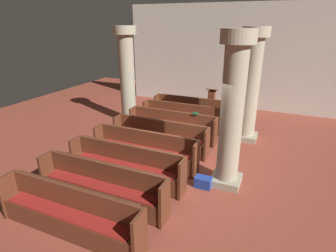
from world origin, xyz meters
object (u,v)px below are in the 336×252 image
Objects in this scene: pew_row_2 at (172,125)px; lectern at (211,102)px; pew_row_7 at (69,212)px; pillar_aisle_side at (251,84)px; kneeler_box_blue at (203,182)px; pew_row_0 at (191,109)px; pew_row_5 at (126,164)px; pillar_aisle_rear at (232,111)px; pew_row_6 at (101,184)px; pew_row_1 at (182,116)px; pillar_far_side at (127,74)px; pew_row_3 at (160,135)px; kneeler_box_navy at (232,127)px; pew_row_4 at (145,148)px; hymn_book at (195,113)px.

lectern reaches higher than pew_row_2.
pew_row_7 is 2.81× the size of lectern.
pillar_aisle_side is 9.25× the size of kneeler_box_blue.
pew_row_5 is at bearing -90.00° from pew_row_0.
pillar_aisle_rear is at bearing 21.23° from pew_row_5.
pew_row_5 is 0.98m from pew_row_6.
pillar_far_side reaches higher than pew_row_1.
pew_row_1 is 1.00× the size of pew_row_3.
pew_row_1 and pew_row_5 have the same top height.
pew_row_2 is 2.35m from kneeler_box_navy.
pew_row_2 is at bearing -22.32° from pillar_far_side.
pew_row_3 is at bearing -40.22° from pillar_far_side.
pillar_aisle_side is at bearing 22.24° from pew_row_2.
pew_row_5 and pew_row_7 have the same top height.
pew_row_6 and pew_row_7 have the same top height.
pillar_aisle_rear reaches higher than pew_row_4.
pew_row_2 is 1.95m from pew_row_4.
pillar_far_side is at bearing 157.68° from pew_row_2.
kneeler_box_navy is (1.74, 6.42, -0.38)m from pew_row_7.
pew_row_2 is 7.81× the size of kneeler_box_blue.
pillar_aisle_side is (2.29, 2.89, 1.39)m from pew_row_4.
pillar_far_side reaches higher than pew_row_2.
pillar_far_side is at bearing 139.78° from pew_row_3.
pew_row_0 is at bearing 90.00° from pew_row_1.
pew_row_6 is 1.00× the size of pew_row_7.
hymn_book is at bearing 112.47° from kneeler_box_blue.
pew_row_6 is (0.00, -1.95, 0.00)m from pew_row_4.
pew_row_5 and pew_row_6 have the same top height.
kneeler_box_navy is (1.74, 3.49, -0.38)m from pew_row_4.
pew_row_1 is 1.00× the size of pew_row_6.
pew_row_2 is 3.05m from kneeler_box_blue.
pew_row_4 reaches higher than kneeler_box_blue.
pew_row_0 is 1.00× the size of pew_row_2.
hymn_book reaches higher than pew_row_5.
pew_row_7 is 14.05× the size of hymn_book.
kneeler_box_navy is at bearing 55.31° from pew_row_3.
hymn_book is 0.62× the size of kneeler_box_navy.
pillar_aisle_side is 3.33× the size of lectern.
pew_row_4 is 3.91m from kneeler_box_navy.
pew_row_7 is at bearing -98.37° from hymn_book.
pillar_aisle_side reaches higher than pew_row_1.
pew_row_2 and pew_row_3 have the same top height.
hymn_book is (0.75, -1.76, 0.44)m from pew_row_0.
pew_row_3 is 2.35m from kneeler_box_blue.
pillar_far_side reaches higher than pew_row_4.
pew_row_7 is at bearing -90.00° from pew_row_3.
pew_row_5 is at bearing -90.00° from pew_row_2.
pillar_aisle_rear reaches higher than pew_row_5.
pew_row_1 and pew_row_7 have the same top height.
kneeler_box_blue is (4.07, -3.34, -1.74)m from pillar_far_side.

